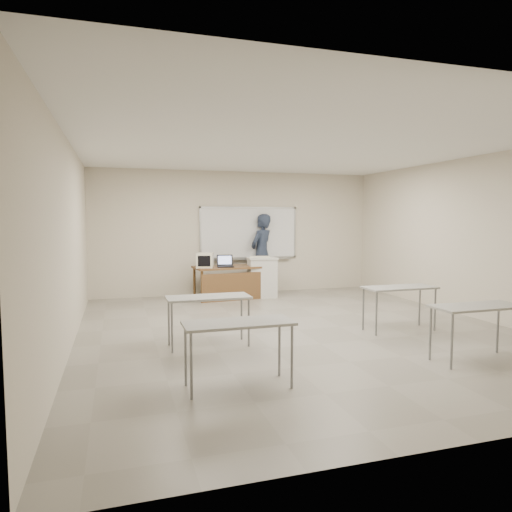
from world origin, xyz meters
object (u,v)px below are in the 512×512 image
object	(u,v)px
whiteboard	(249,233)
instructor_desk	(229,275)
laptop	(225,264)
mouse	(250,265)
keyboard	(260,257)
crt_monitor	(205,260)
presenter	(262,253)
podium	(262,277)

from	to	relation	value
whiteboard	instructor_desk	distance (m)	1.39
laptop	mouse	size ratio (longest dim) A/B	3.91
mouse	keyboard	size ratio (longest dim) A/B	0.20
crt_monitor	presenter	world-z (taller)	presenter
laptop	keyboard	xyz separation A→B (m)	(0.86, 0.10, 0.14)
whiteboard	laptop	size ratio (longest dim) A/B	6.82
instructor_desk	mouse	world-z (taller)	mouse
mouse	keyboard	bearing A→B (deg)	-9.49
crt_monitor	keyboard	bearing A→B (deg)	21.61
whiteboard	podium	distance (m)	1.27
instructor_desk	presenter	bearing A→B (deg)	29.00
mouse	presenter	distance (m)	0.74
mouse	keyboard	distance (m)	0.29
instructor_desk	keyboard	world-z (taller)	keyboard
laptop	mouse	bearing A→B (deg)	20.52
laptop	mouse	xyz separation A→B (m)	(0.65, 0.15, -0.04)
whiteboard	presenter	bearing A→B (deg)	-17.09
podium	presenter	distance (m)	0.87
instructor_desk	podium	xyz separation A→B (m)	(0.80, 0.01, -0.09)
crt_monitor	podium	bearing A→B (deg)	18.10
whiteboard	crt_monitor	world-z (taller)	whiteboard
crt_monitor	mouse	size ratio (longest dim) A/B	4.41
whiteboard	podium	size ratio (longest dim) A/B	2.64
presenter	whiteboard	bearing A→B (deg)	-55.39
mouse	crt_monitor	bearing A→B (deg)	-167.96
podium	crt_monitor	bearing A→B (deg)	-174.65
whiteboard	keyboard	world-z (taller)	whiteboard
mouse	keyboard	world-z (taller)	keyboard
podium	laptop	size ratio (longest dim) A/B	2.58
podium	presenter	size ratio (longest dim) A/B	0.48
laptop	mouse	world-z (taller)	laptop
whiteboard	laptop	distance (m)	1.31
whiteboard	mouse	world-z (taller)	whiteboard
crt_monitor	laptop	world-z (taller)	crt_monitor
crt_monitor	mouse	distance (m)	1.12
whiteboard	instructor_desk	world-z (taller)	whiteboard
whiteboard	presenter	world-z (taller)	whiteboard
instructor_desk	mouse	bearing A→B (deg)	9.26
instructor_desk	podium	size ratio (longest dim) A/B	1.65
mouse	presenter	world-z (taller)	presenter
keyboard	whiteboard	bearing A→B (deg)	109.93
keyboard	instructor_desk	bearing A→B (deg)	-158.51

